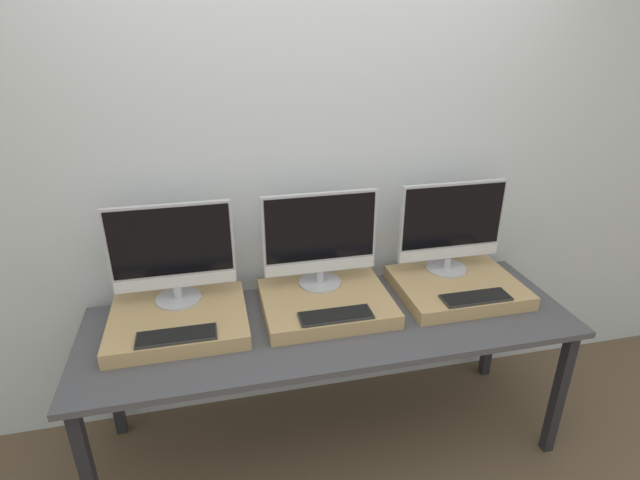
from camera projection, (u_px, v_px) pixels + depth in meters
wall_back at (310, 177)px, 2.48m from camera, size 8.00×0.04×2.60m
workbench at (331, 331)px, 2.35m from camera, size 2.26×0.74×0.74m
wooden_riser_left at (179, 321)px, 2.25m from camera, size 0.60×0.49×0.07m
monitor_left at (172, 252)px, 2.25m from camera, size 0.55×0.21×0.48m
keyboard_left at (177, 336)px, 2.07m from camera, size 0.33×0.11×0.01m
wooden_riser_center at (326, 303)px, 2.39m from camera, size 0.60×0.49×0.07m
monitor_center at (320, 238)px, 2.39m from camera, size 0.55×0.21×0.48m
keyboard_center at (336, 315)px, 2.21m from camera, size 0.33×0.11×0.01m
wooden_riser_right at (457, 287)px, 2.53m from camera, size 0.60×0.49×0.07m
monitor_right at (451, 226)px, 2.53m from camera, size 0.55×0.21×0.48m
keyboard_right at (476, 297)px, 2.36m from camera, size 0.33×0.11×0.01m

